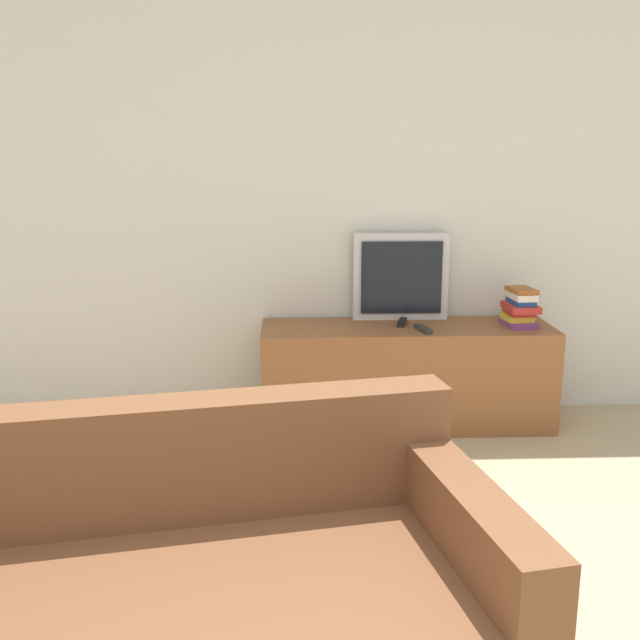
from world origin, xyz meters
TOP-DOWN VIEW (x-y plane):
  - wall_back at (0.00, 3.03)m, footprint 9.00×0.06m
  - tv_stand at (0.44, 2.75)m, footprint 1.55×0.46m
  - television at (0.43, 2.94)m, footprint 0.52×0.09m
  - couch at (-0.56, 0.62)m, footprint 1.98×1.21m
  - book_stack at (1.04, 2.74)m, footprint 0.17×0.22m
  - remote_on_stand at (0.42, 2.79)m, footprint 0.08×0.16m
  - remote_secondary at (0.51, 2.63)m, footprint 0.07×0.16m

SIDE VIEW (x-z plane):
  - couch at x=-0.56m, z-range -0.12..0.64m
  - tv_stand at x=0.44m, z-range 0.00..0.55m
  - remote_on_stand at x=0.42m, z-range 0.55..0.57m
  - remote_secondary at x=0.51m, z-range 0.55..0.57m
  - book_stack at x=1.04m, z-range 0.54..0.75m
  - television at x=0.43m, z-range 0.55..1.02m
  - wall_back at x=0.00m, z-range 0.00..2.60m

